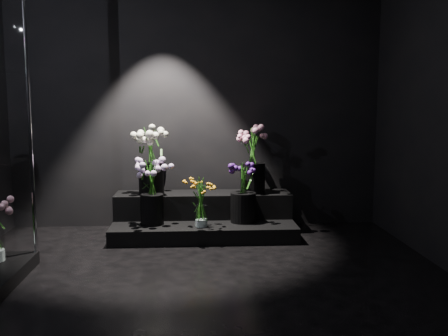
{
  "coord_description": "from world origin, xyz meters",
  "views": [
    {
      "loc": [
        -0.02,
        -3.45,
        1.35
      ],
      "look_at": [
        0.25,
        1.2,
        0.74
      ],
      "focal_mm": 40.0,
      "sensor_mm": 36.0,
      "label": 1
    }
  ],
  "objects": [
    {
      "name": "bouquet_pink_roses",
      "position": [
        0.59,
        1.71,
        0.79
      ],
      "size": [
        0.36,
        0.36,
        0.7
      ],
      "rotation": [
        0.0,
        0.0,
        0.08
      ],
      "color": "black",
      "rests_on": "display_riser"
    },
    {
      "name": "display_riser",
      "position": [
        0.07,
        1.63,
        0.17
      ],
      "size": [
        1.84,
        0.82,
        0.41
      ],
      "color": "black",
      "rests_on": "floor"
    },
    {
      "name": "bouquet_cream_roses",
      "position": [
        -0.48,
        1.72,
        0.81
      ],
      "size": [
        0.52,
        0.52,
        0.69
      ],
      "rotation": [
        0.0,
        0.0,
        -0.37
      ],
      "color": "black",
      "rests_on": "display_riser"
    },
    {
      "name": "floor",
      "position": [
        0.0,
        0.0,
        0.0
      ],
      "size": [
        4.0,
        4.0,
        0.0
      ],
      "primitive_type": "plane",
      "color": "black",
      "rests_on": "ground"
    },
    {
      "name": "bouquet_orange_bells",
      "position": [
        0.04,
        1.3,
        0.41
      ],
      "size": [
        0.31,
        0.31,
        0.49
      ],
      "rotation": [
        0.0,
        0.0,
        0.27
      ],
      "color": "white",
      "rests_on": "display_riser"
    },
    {
      "name": "bouquet_purple",
      "position": [
        0.46,
        1.47,
        0.48
      ],
      "size": [
        0.36,
        0.36,
        0.6
      ],
      "rotation": [
        0.0,
        0.0,
        -0.18
      ],
      "color": "black",
      "rests_on": "display_riser"
    },
    {
      "name": "wall_front",
      "position": [
        0.0,
        -2.0,
        1.4
      ],
      "size": [
        4.0,
        0.0,
        4.0
      ],
      "primitive_type": "plane",
      "rotation": [
        -1.57,
        0.0,
        0.0
      ],
      "color": "black",
      "rests_on": "floor"
    },
    {
      "name": "bouquet_lilac",
      "position": [
        -0.45,
        1.43,
        0.52
      ],
      "size": [
        0.44,
        0.44,
        0.64
      ],
      "rotation": [
        0.0,
        0.0,
        -0.41
      ],
      "color": "black",
      "rests_on": "display_riser"
    },
    {
      "name": "wall_back",
      "position": [
        0.0,
        2.0,
        1.4
      ],
      "size": [
        4.0,
        0.0,
        4.0
      ],
      "primitive_type": "plane",
      "rotation": [
        1.57,
        0.0,
        0.0
      ],
      "color": "black",
      "rests_on": "floor"
    }
  ]
}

